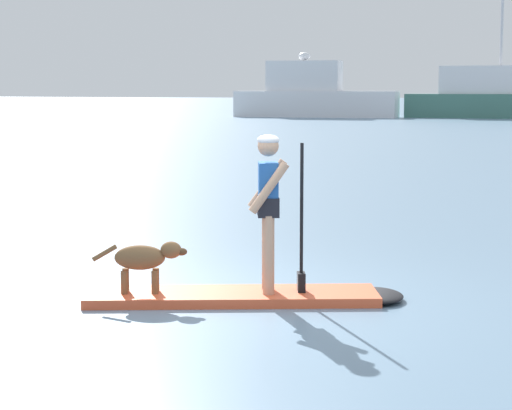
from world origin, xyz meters
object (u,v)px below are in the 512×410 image
at_px(person_paddler, 270,201).
at_px(dog, 145,259).
at_px(paddleboard, 254,296).
at_px(moored_boat_center, 487,98).
at_px(moored_boat_starboard, 313,96).

height_order(person_paddler, dog, person_paddler).
bearing_deg(person_paddler, dog, -163.69).
relative_size(paddleboard, moored_boat_center, 0.27).
bearing_deg(dog, person_paddler, 16.31).
bearing_deg(dog, moored_boat_starboard, 99.62).
relative_size(paddleboard, moored_boat_starboard, 0.28).
bearing_deg(person_paddler, moored_boat_starboard, 100.79).
bearing_deg(moored_boat_center, paddleboard, -91.13).
relative_size(paddleboard, person_paddler, 2.07).
bearing_deg(paddleboard, moored_boat_starboard, 100.64).
distance_m(person_paddler, moored_boat_center, 63.39).
xyz_separation_m(person_paddler, dog, (-1.25, -0.37, -0.60)).
distance_m(person_paddler, dog, 1.44).
relative_size(person_paddler, moored_boat_starboard, 0.13).
distance_m(person_paddler, moored_boat_starboard, 63.10).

